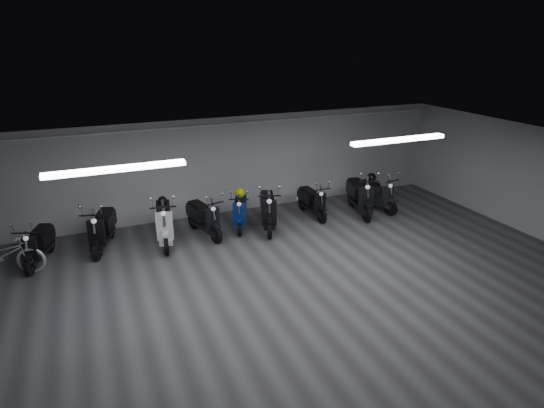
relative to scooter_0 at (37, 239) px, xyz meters
name	(u,v)px	position (x,y,z in m)	size (l,w,h in m)	color
floor	(294,297)	(4.74, -3.56, -0.62)	(14.00, 10.00, 0.01)	#3E3E41
ceiling	(297,162)	(4.74, -3.56, 2.19)	(14.00, 10.00, 0.01)	gray
back_wall	(220,167)	(4.74, 1.44, 0.78)	(14.00, 0.01, 2.80)	#ACACAF
fluor_strip_left	(116,169)	(1.74, -2.56, 2.12)	(2.40, 0.18, 0.08)	white
fluor_strip_right	(399,140)	(7.74, -2.56, 2.12)	(2.40, 0.18, 0.08)	white
conduit	(219,125)	(4.74, 1.36, 2.00)	(0.05, 0.05, 13.60)	white
scooter_0	(37,239)	(0.00, 0.00, 0.00)	(0.55, 1.66, 1.23)	black
scooter_1	(102,222)	(1.40, 0.25, 0.07)	(0.62, 1.85, 1.38)	black
scooter_2	(164,215)	(2.85, -0.02, 0.13)	(0.67, 2.00, 1.49)	silver
scooter_3	(204,212)	(3.86, 0.03, 0.04)	(0.59, 1.77, 1.32)	black
scooter_4	(240,206)	(4.91, 0.18, 0.01)	(0.56, 1.68, 1.25)	navy
scooter_5	(268,204)	(5.57, -0.17, 0.10)	(0.64, 1.92, 1.43)	black
scooter_7	(312,196)	(7.06, 0.13, 0.00)	(0.55, 1.64, 1.22)	black
scooter_8	(360,190)	(8.44, -0.19, 0.11)	(0.65, 1.96, 1.46)	black
scooter_9	(377,189)	(9.08, -0.11, 0.03)	(0.58, 1.73, 1.29)	black
bicycle	(0,251)	(-0.70, -0.26, -0.04)	(0.63, 1.77, 1.15)	white
helmet_0	(162,201)	(2.89, 0.25, 0.42)	(0.23, 0.23, 0.23)	black
helmet_1	(371,178)	(9.03, 0.12, 0.32)	(0.28, 0.28, 0.28)	black
helmet_2	(240,193)	(4.99, 0.40, 0.29)	(0.27, 0.27, 0.27)	#D2E70D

